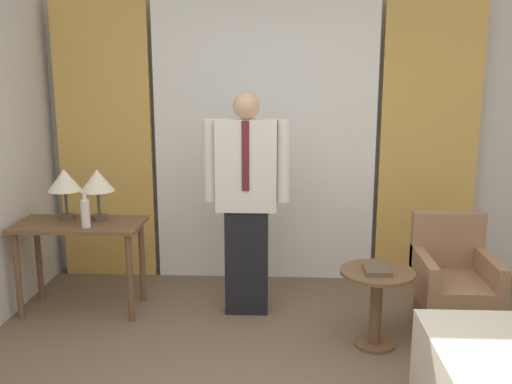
# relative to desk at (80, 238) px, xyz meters

# --- Properties ---
(wall_back) EXTENTS (10.00, 0.06, 2.70)m
(wall_back) POSITION_rel_desk_xyz_m (1.46, 0.97, 0.74)
(wall_back) COLOR beige
(wall_back) RESTS_ON ground_plane
(curtain_sheer_center) EXTENTS (2.00, 0.06, 2.58)m
(curtain_sheer_center) POSITION_rel_desk_xyz_m (1.46, 0.84, 0.68)
(curtain_sheer_center) COLOR white
(curtain_sheer_center) RESTS_ON ground_plane
(curtain_drape_left) EXTENTS (0.87, 0.06, 2.58)m
(curtain_drape_left) POSITION_rel_desk_xyz_m (-0.02, 0.84, 0.68)
(curtain_drape_left) COLOR gold
(curtain_drape_left) RESTS_ON ground_plane
(curtain_drape_right) EXTENTS (0.87, 0.06, 2.58)m
(curtain_drape_right) POSITION_rel_desk_xyz_m (2.93, 0.84, 0.68)
(curtain_drape_right) COLOR gold
(curtain_drape_right) RESTS_ON ground_plane
(desk) EXTENTS (1.01, 0.51, 0.74)m
(desk) POSITION_rel_desk_xyz_m (0.00, 0.00, 0.00)
(desk) COLOR brown
(desk) RESTS_ON ground_plane
(table_lamp_left) EXTENTS (0.27, 0.27, 0.42)m
(table_lamp_left) POSITION_rel_desk_xyz_m (-0.13, 0.10, 0.44)
(table_lamp_left) COLOR #4C4238
(table_lamp_left) RESTS_ON desk
(table_lamp_right) EXTENTS (0.27, 0.27, 0.42)m
(table_lamp_right) POSITION_rel_desk_xyz_m (0.13, 0.10, 0.44)
(table_lamp_right) COLOR #4C4238
(table_lamp_right) RESTS_ON desk
(bottle_near_edge) EXTENTS (0.07, 0.07, 0.28)m
(bottle_near_edge) POSITION_rel_desk_xyz_m (0.10, -0.13, 0.25)
(bottle_near_edge) COLOR silver
(bottle_near_edge) RESTS_ON desk
(person) EXTENTS (0.68, 0.22, 1.77)m
(person) POSITION_rel_desk_xyz_m (1.34, 0.03, 0.35)
(person) COLOR black
(person) RESTS_ON ground_plane
(armchair) EXTENTS (0.56, 0.63, 0.85)m
(armchair) POSITION_rel_desk_xyz_m (2.92, -0.19, -0.29)
(armchair) COLOR brown
(armchair) RESTS_ON ground_plane
(side_table) EXTENTS (0.52, 0.52, 0.57)m
(side_table) POSITION_rel_desk_xyz_m (2.29, -0.52, -0.23)
(side_table) COLOR brown
(side_table) RESTS_ON ground_plane
(book) EXTENTS (0.18, 0.21, 0.03)m
(book) POSITION_rel_desk_xyz_m (2.28, -0.55, -0.03)
(book) COLOR brown
(book) RESTS_ON side_table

